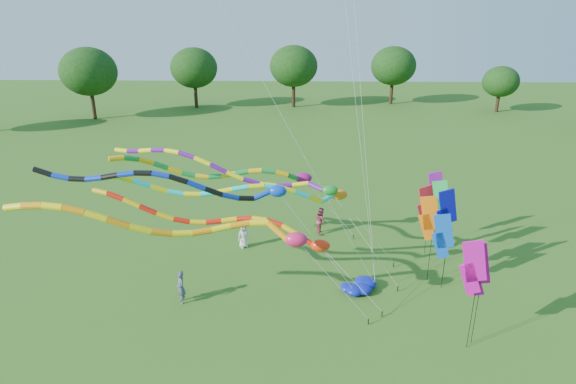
{
  "coord_description": "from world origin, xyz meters",
  "views": [
    {
      "loc": [
        -1.32,
        -17.39,
        13.51
      ],
      "look_at": [
        -2.01,
        5.4,
        4.8
      ],
      "focal_mm": 30.0,
      "sensor_mm": 36.0,
      "label": 1
    }
  ],
  "objects_px": {
    "tube_kite_red": "(236,225)",
    "person_a": "(244,235)",
    "tube_kite_orange": "(195,227)",
    "person_b": "(181,287)",
    "blue_nylon_heap": "(360,287)",
    "person_c": "(321,221)"
  },
  "relations": [
    {
      "from": "tube_kite_orange",
      "to": "person_a",
      "type": "height_order",
      "value": "tube_kite_orange"
    },
    {
      "from": "blue_nylon_heap",
      "to": "person_c",
      "type": "height_order",
      "value": "person_c"
    },
    {
      "from": "tube_kite_orange",
      "to": "person_a",
      "type": "bearing_deg",
      "value": 79.29
    },
    {
      "from": "person_a",
      "to": "blue_nylon_heap",
      "type": "bearing_deg",
      "value": -63.61
    },
    {
      "from": "tube_kite_orange",
      "to": "tube_kite_red",
      "type": "bearing_deg",
      "value": 57.48
    },
    {
      "from": "tube_kite_orange",
      "to": "person_c",
      "type": "xyz_separation_m",
      "value": [
        5.64,
        10.09,
        -4.18
      ]
    },
    {
      "from": "tube_kite_orange",
      "to": "person_b",
      "type": "relative_size",
      "value": 8.59
    },
    {
      "from": "tube_kite_red",
      "to": "person_b",
      "type": "bearing_deg",
      "value": -162.12
    },
    {
      "from": "person_c",
      "to": "person_a",
      "type": "bearing_deg",
      "value": 104.16
    },
    {
      "from": "tube_kite_orange",
      "to": "blue_nylon_heap",
      "type": "distance_m",
      "value": 9.38
    },
    {
      "from": "tube_kite_orange",
      "to": "person_a",
      "type": "relative_size",
      "value": 9.49
    },
    {
      "from": "tube_kite_orange",
      "to": "person_a",
      "type": "distance_m",
      "value": 9.13
    },
    {
      "from": "blue_nylon_heap",
      "to": "person_c",
      "type": "xyz_separation_m",
      "value": [
        -1.76,
        6.85,
        0.6
      ]
    },
    {
      "from": "person_c",
      "to": "person_b",
      "type": "bearing_deg",
      "value": 128.87
    },
    {
      "from": "tube_kite_red",
      "to": "blue_nylon_heap",
      "type": "xyz_separation_m",
      "value": [
        6.07,
        0.79,
        -3.78
      ]
    },
    {
      "from": "person_b",
      "to": "tube_kite_red",
      "type": "bearing_deg",
      "value": 67.48
    },
    {
      "from": "tube_kite_red",
      "to": "tube_kite_orange",
      "type": "relative_size",
      "value": 0.92
    },
    {
      "from": "tube_kite_orange",
      "to": "blue_nylon_heap",
      "type": "height_order",
      "value": "tube_kite_orange"
    },
    {
      "from": "tube_kite_orange",
      "to": "person_b",
      "type": "bearing_deg",
      "value": 120.85
    },
    {
      "from": "person_a",
      "to": "person_b",
      "type": "xyz_separation_m",
      "value": [
        -2.38,
        -5.94,
        0.08
      ]
    },
    {
      "from": "tube_kite_red",
      "to": "person_a",
      "type": "xyz_separation_m",
      "value": [
        -0.39,
        5.57,
        -3.29
      ]
    },
    {
      "from": "tube_kite_orange",
      "to": "person_b",
      "type": "distance_m",
      "value": 4.9
    }
  ]
}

